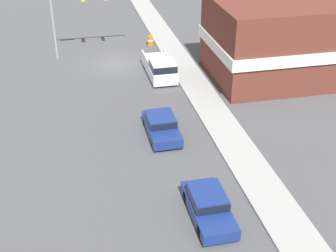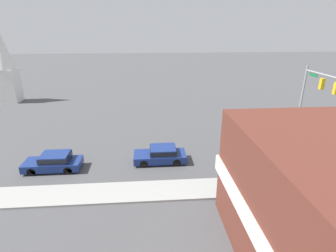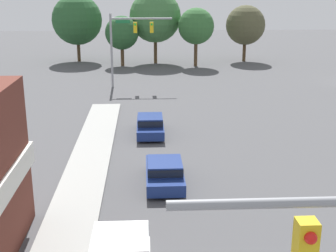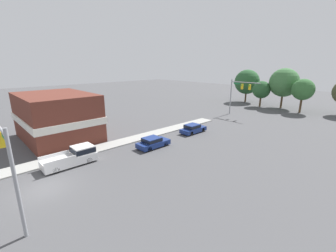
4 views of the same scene
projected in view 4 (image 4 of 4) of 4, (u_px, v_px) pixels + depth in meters
ground_plane at (46, 189)px, 19.27m from camera, size 200.00×200.00×0.00m
sidewalk_curb at (29, 167)px, 23.26m from camera, size 2.40×60.00×0.14m
near_signal_assembly at (5, 150)px, 14.22m from camera, size 7.27×0.49×7.03m
far_signal_assembly at (239, 90)px, 45.43m from camera, size 6.17×0.49×7.33m
car_lead at (153, 142)px, 28.67m from camera, size 1.91×4.33×1.36m
car_second_ahead at (193, 128)px, 34.74m from camera, size 1.83×4.39×1.39m
pickup_truck_parked at (74, 156)px, 23.85m from camera, size 2.04×5.42×1.81m
corner_brick_building at (57, 117)px, 31.62m from camera, size 12.56×8.86×6.41m
backdrop_tree_left_far at (247, 82)px, 61.85m from camera, size 6.65×6.65×8.88m
backdrop_tree_left_mid at (261, 90)px, 55.33m from camera, size 4.25×4.25×6.33m
backdrop_tree_center at (284, 83)px, 53.15m from camera, size 6.71×6.71×9.43m
backdrop_tree_right_mid at (303, 90)px, 48.01m from camera, size 4.54×4.54×7.32m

